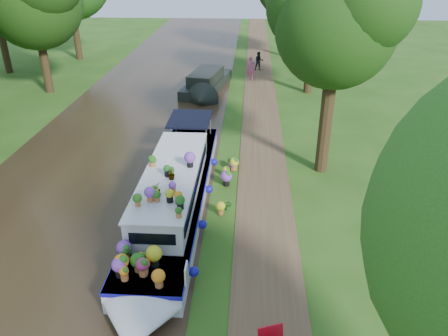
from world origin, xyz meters
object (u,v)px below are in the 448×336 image
plant_boat (173,195)px  pedestrian_pink (251,68)px  second_boat (206,83)px  pedestrian_dark (259,61)px

plant_boat → pedestrian_pink: (2.75, 19.04, 0.05)m
second_boat → pedestrian_dark: pedestrian_dark is taller
plant_boat → pedestrian_pink: 19.23m
second_boat → pedestrian_dark: 7.06m
pedestrian_dark → plant_boat: bearing=-107.6°
second_boat → pedestrian_pink: bearing=55.7°
plant_boat → pedestrian_pink: bearing=81.8°
second_boat → pedestrian_dark: size_ratio=5.16×
plant_boat → second_boat: bearing=91.2°
plant_boat → pedestrian_pink: plant_boat is taller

